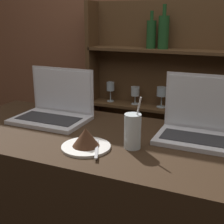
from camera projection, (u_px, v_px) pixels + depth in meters
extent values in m
cube|color=brown|center=(187.00, 42.00, 2.13)|extent=(7.00, 0.06, 2.70)
cube|color=brown|center=(94.00, 111.00, 2.44)|extent=(0.03, 0.18, 1.62)
cube|color=brown|center=(163.00, 116.00, 2.30)|extent=(1.10, 0.02, 1.62)
cube|color=brown|center=(159.00, 161.00, 2.32)|extent=(1.06, 0.18, 0.02)
cube|color=brown|center=(161.00, 109.00, 2.21)|extent=(1.06, 0.18, 0.02)
cube|color=brown|center=(164.00, 51.00, 2.09)|extent=(1.06, 0.18, 0.02)
cylinder|color=silver|center=(110.00, 101.00, 2.35)|extent=(0.05, 0.05, 0.01)
cylinder|color=silver|center=(110.00, 96.00, 2.34)|extent=(0.01, 0.01, 0.08)
cylinder|color=silver|center=(110.00, 86.00, 2.32)|extent=(0.06, 0.06, 0.07)
cylinder|color=silver|center=(135.00, 104.00, 2.28)|extent=(0.06, 0.06, 0.01)
cylinder|color=silver|center=(135.00, 100.00, 2.27)|extent=(0.01, 0.01, 0.06)
cylinder|color=silver|center=(135.00, 91.00, 2.25)|extent=(0.06, 0.06, 0.07)
cylinder|color=silver|center=(161.00, 107.00, 2.20)|extent=(0.06, 0.06, 0.01)
cylinder|color=silver|center=(161.00, 101.00, 2.19)|extent=(0.01, 0.01, 0.08)
cylinder|color=silver|center=(162.00, 92.00, 2.17)|extent=(0.07, 0.07, 0.06)
cylinder|color=silver|center=(189.00, 110.00, 2.13)|extent=(0.05, 0.05, 0.01)
cylinder|color=silver|center=(190.00, 105.00, 2.11)|extent=(0.01, 0.01, 0.07)
cylinder|color=silver|center=(190.00, 95.00, 2.10)|extent=(0.06, 0.06, 0.06)
cylinder|color=silver|center=(219.00, 113.00, 2.05)|extent=(0.06, 0.06, 0.01)
cylinder|color=silver|center=(220.00, 108.00, 2.04)|extent=(0.01, 0.01, 0.07)
cylinder|color=silver|center=(221.00, 97.00, 2.02)|extent=(0.07, 0.07, 0.07)
cylinder|color=#1E4C23|center=(164.00, 32.00, 2.06)|extent=(0.07, 0.07, 0.21)
cylinder|color=#1E4C23|center=(165.00, 10.00, 2.01)|extent=(0.03, 0.03, 0.07)
cylinder|color=#1E4C23|center=(151.00, 35.00, 2.09)|extent=(0.06, 0.06, 0.18)
cylinder|color=#1E4C23|center=(152.00, 16.00, 2.06)|extent=(0.02, 0.02, 0.06)
cube|color=silver|center=(50.00, 120.00, 1.49)|extent=(0.35, 0.24, 0.02)
cube|color=#28282B|center=(49.00, 118.00, 1.47)|extent=(0.29, 0.13, 0.00)
cube|color=silver|center=(62.00, 90.00, 1.56)|extent=(0.35, 0.00, 0.22)
cube|color=white|center=(62.00, 90.00, 1.55)|extent=(0.32, 0.01, 0.20)
cube|color=silver|center=(196.00, 139.00, 1.25)|extent=(0.31, 0.22, 0.02)
cube|color=#28282B|center=(195.00, 138.00, 1.24)|extent=(0.27, 0.12, 0.00)
cube|color=silver|center=(202.00, 102.00, 1.31)|extent=(0.31, 0.00, 0.24)
cube|color=silver|center=(202.00, 102.00, 1.30)|extent=(0.29, 0.01, 0.21)
cylinder|color=silver|center=(86.00, 147.00, 1.19)|extent=(0.19, 0.19, 0.01)
cone|color=#422616|center=(86.00, 137.00, 1.18)|extent=(0.10, 0.10, 0.07)
cube|color=#B7B7BC|center=(97.00, 149.00, 1.15)|extent=(0.08, 0.16, 0.00)
cylinder|color=silver|center=(133.00, 131.00, 1.17)|extent=(0.06, 0.06, 0.13)
cylinder|color=white|center=(136.00, 123.00, 1.16)|extent=(0.04, 0.01, 0.20)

